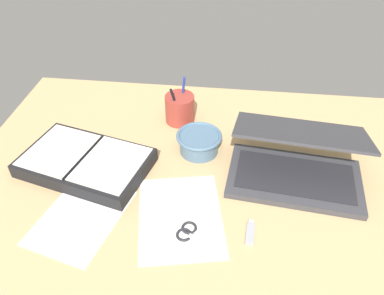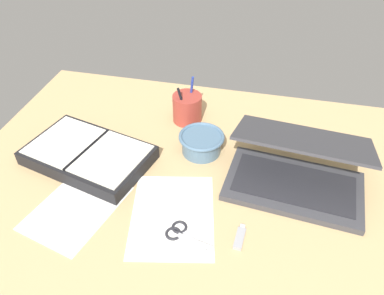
# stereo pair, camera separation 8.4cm
# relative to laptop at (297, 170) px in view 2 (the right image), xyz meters

# --- Properties ---
(desk_top) EXTENTS (1.40, 1.00, 0.02)m
(desk_top) POSITION_rel_laptop_xyz_m (-0.23, -0.06, -0.06)
(desk_top) COLOR tan
(desk_top) RESTS_ON ground
(laptop) EXTENTS (0.38, 0.31, 0.15)m
(laptop) POSITION_rel_laptop_xyz_m (0.00, 0.00, 0.00)
(laptop) COLOR #38383D
(laptop) RESTS_ON desk_top
(bowl) EXTENTS (0.14, 0.14, 0.06)m
(bowl) POSITION_rel_laptop_xyz_m (-0.27, 0.07, -0.01)
(bowl) COLOR slate
(bowl) RESTS_ON desk_top
(pen_cup) EXTENTS (0.09, 0.09, 0.15)m
(pen_cup) POSITION_rel_laptop_xyz_m (-0.35, 0.22, -0.00)
(pen_cup) COLOR #9E382D
(pen_cup) RESTS_ON desk_top
(planner) EXTENTS (0.39, 0.29, 0.05)m
(planner) POSITION_rel_laptop_xyz_m (-0.58, -0.04, -0.03)
(planner) COLOR black
(planner) RESTS_ON desk_top
(scissors) EXTENTS (0.12, 0.09, 0.01)m
(scissors) POSITION_rel_laptop_xyz_m (-0.26, -0.24, -0.04)
(scissors) COLOR #B7B7BC
(scissors) RESTS_ON desk_top
(paper_sheet_front) EXTENTS (0.26, 0.31, 0.00)m
(paper_sheet_front) POSITION_rel_laptop_xyz_m (-0.29, -0.18, -0.05)
(paper_sheet_front) COLOR white
(paper_sheet_front) RESTS_ON desk_top
(paper_sheet_beside_planner) EXTENTS (0.24, 0.29, 0.00)m
(paper_sheet_beside_planner) POSITION_rel_laptop_xyz_m (-0.54, -0.22, -0.05)
(paper_sheet_beside_planner) COLOR white
(paper_sheet_beside_planner) RESTS_ON desk_top
(usb_drive) EXTENTS (0.02, 0.07, 0.01)m
(usb_drive) POSITION_rel_laptop_xyz_m (-0.12, -0.22, -0.04)
(usb_drive) COLOR #99999E
(usb_drive) RESTS_ON desk_top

